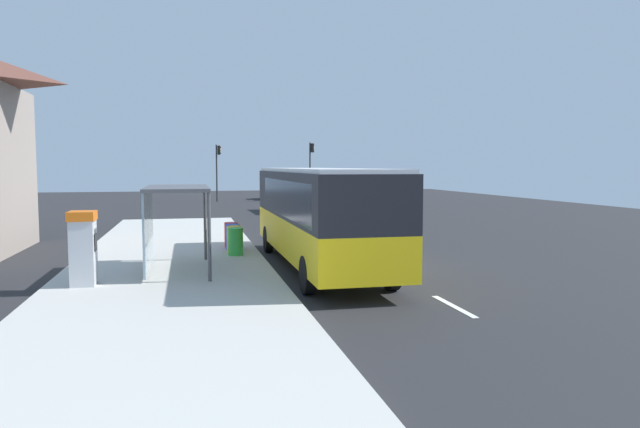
# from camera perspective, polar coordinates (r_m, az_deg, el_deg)

# --- Properties ---
(ground_plane) EXTENTS (56.00, 92.00, 0.04)m
(ground_plane) POSITION_cam_1_polar(r_m,az_deg,el_deg) (33.18, -2.58, -1.03)
(ground_plane) COLOR #262628
(sidewalk_platform) EXTENTS (6.20, 30.00, 0.18)m
(sidewalk_platform) POSITION_cam_1_polar(r_m,az_deg,el_deg) (20.77, -14.27, -4.31)
(sidewalk_platform) COLOR beige
(sidewalk_platform) RESTS_ON ground
(lane_stripe_seg_0) EXTENTS (0.16, 2.20, 0.01)m
(lane_stripe_seg_0) POSITION_cam_1_polar(r_m,az_deg,el_deg) (14.27, 12.85, -8.73)
(lane_stripe_seg_0) COLOR silver
(lane_stripe_seg_0) RESTS_ON ground
(lane_stripe_seg_1) EXTENTS (0.16, 2.20, 0.01)m
(lane_stripe_seg_1) POSITION_cam_1_polar(r_m,az_deg,el_deg) (18.81, 6.26, -5.39)
(lane_stripe_seg_1) COLOR silver
(lane_stripe_seg_1) RESTS_ON ground
(lane_stripe_seg_2) EXTENTS (0.16, 2.20, 0.01)m
(lane_stripe_seg_2) POSITION_cam_1_polar(r_m,az_deg,el_deg) (23.53, 2.31, -3.33)
(lane_stripe_seg_2) COLOR silver
(lane_stripe_seg_2) RESTS_ON ground
(lane_stripe_seg_3) EXTENTS (0.16, 2.20, 0.01)m
(lane_stripe_seg_3) POSITION_cam_1_polar(r_m,az_deg,el_deg) (28.35, -0.31, -1.95)
(lane_stripe_seg_3) COLOR silver
(lane_stripe_seg_3) RESTS_ON ground
(lane_stripe_seg_4) EXTENTS (0.16, 2.20, 0.01)m
(lane_stripe_seg_4) POSITION_cam_1_polar(r_m,az_deg,el_deg) (33.23, -2.15, -0.98)
(lane_stripe_seg_4) COLOR silver
(lane_stripe_seg_4) RESTS_ON ground
(lane_stripe_seg_5) EXTENTS (0.16, 2.20, 0.01)m
(lane_stripe_seg_5) POSITION_cam_1_polar(r_m,az_deg,el_deg) (38.13, -3.52, -0.25)
(lane_stripe_seg_5) COLOR silver
(lane_stripe_seg_5) RESTS_ON ground
(lane_stripe_seg_6) EXTENTS (0.16, 2.20, 0.01)m
(lane_stripe_seg_6) POSITION_cam_1_polar(r_m,az_deg,el_deg) (43.06, -4.58, 0.31)
(lane_stripe_seg_6) COLOR silver
(lane_stripe_seg_6) RESTS_ON ground
(lane_stripe_seg_7) EXTENTS (0.16, 2.20, 0.01)m
(lane_stripe_seg_7) POSITION_cam_1_polar(r_m,az_deg,el_deg) (48.00, -5.42, 0.75)
(lane_stripe_seg_7) COLOR silver
(lane_stripe_seg_7) RESTS_ON ground
(bus) EXTENTS (2.54, 11.01, 3.21)m
(bus) POSITION_cam_1_polar(r_m,az_deg,el_deg) (18.78, -0.13, 0.27)
(bus) COLOR yellow
(bus) RESTS_ON ground
(white_van) EXTENTS (2.12, 5.24, 2.30)m
(white_van) POSITION_cam_1_polar(r_m,az_deg,el_deg) (42.10, -1.73, 2.05)
(white_van) COLOR black
(white_van) RESTS_ON ground
(sedan_near) EXTENTS (1.97, 4.46, 1.52)m
(sedan_near) POSITION_cam_1_polar(r_m,az_deg,el_deg) (58.19, -4.68, 2.22)
(sedan_near) COLOR #195933
(sedan_near) RESTS_ON ground
(ticket_machine) EXTENTS (0.66, 0.76, 1.94)m
(ticket_machine) POSITION_cam_1_polar(r_m,az_deg,el_deg) (16.46, -22.01, -3.05)
(ticket_machine) COLOR silver
(ticket_machine) RESTS_ON sidewalk_platform
(recycling_bin_green) EXTENTS (0.52, 0.52, 0.95)m
(recycling_bin_green) POSITION_cam_1_polar(r_m,az_deg,el_deg) (20.67, -8.20, -2.68)
(recycling_bin_green) COLOR green
(recycling_bin_green) RESTS_ON sidewalk_platform
(recycling_bin_yellow) EXTENTS (0.52, 0.52, 0.95)m
(recycling_bin_yellow) POSITION_cam_1_polar(r_m,az_deg,el_deg) (21.36, -8.34, -2.44)
(recycling_bin_yellow) COLOR yellow
(recycling_bin_yellow) RESTS_ON sidewalk_platform
(recycling_bin_blue) EXTENTS (0.52, 0.52, 0.95)m
(recycling_bin_blue) POSITION_cam_1_polar(r_m,az_deg,el_deg) (22.05, -8.48, -2.22)
(recycling_bin_blue) COLOR blue
(recycling_bin_blue) RESTS_ON sidewalk_platform
(recycling_bin_red) EXTENTS (0.52, 0.52, 0.95)m
(recycling_bin_red) POSITION_cam_1_polar(r_m,az_deg,el_deg) (22.75, -8.61, -2.01)
(recycling_bin_red) COLOR red
(recycling_bin_red) RESTS_ON sidewalk_platform
(traffic_light_near_side) EXTENTS (0.49, 0.28, 5.46)m
(traffic_light_near_side) POSITION_cam_1_polar(r_m,az_deg,el_deg) (55.17, -0.88, 5.02)
(traffic_light_near_side) COLOR #2D2D2D
(traffic_light_near_side) RESTS_ON ground
(traffic_light_far_side) EXTENTS (0.49, 0.28, 5.22)m
(traffic_light_far_side) POSITION_cam_1_polar(r_m,az_deg,el_deg) (54.87, -9.91, 4.81)
(traffic_light_far_side) COLOR #2D2D2D
(traffic_light_far_side) RESTS_ON ground
(bus_shelter) EXTENTS (1.80, 4.00, 2.50)m
(bus_shelter) POSITION_cam_1_polar(r_m,az_deg,el_deg) (17.90, -14.67, 0.72)
(bus_shelter) COLOR #4C4C51
(bus_shelter) RESTS_ON sidewalk_platform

